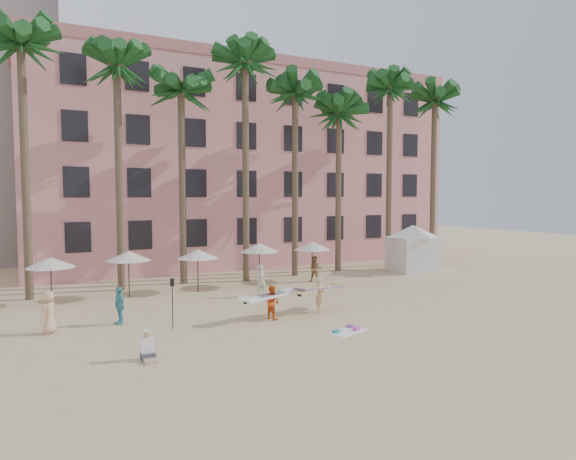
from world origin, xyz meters
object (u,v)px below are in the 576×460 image
at_px(pink_hotel, 236,170).
at_px(cabana, 413,244).
at_px(carrier_yellow, 320,292).
at_px(carrier_white, 272,300).

xyz_separation_m(pink_hotel, cabana, (8.80, -13.37, -5.93)).
bearing_deg(carrier_yellow, carrier_white, -176.51).
bearing_deg(pink_hotel, cabana, -56.63).
distance_m(pink_hotel, cabana, 17.07).
bearing_deg(cabana, carrier_yellow, -148.09).
distance_m(pink_hotel, carrier_white, 23.96).
height_order(cabana, carrier_yellow, cabana).
relative_size(carrier_yellow, carrier_white, 1.06).
xyz_separation_m(cabana, carrier_white, (-15.90, -8.38, -1.19)).
bearing_deg(carrier_yellow, cabana, 31.91).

